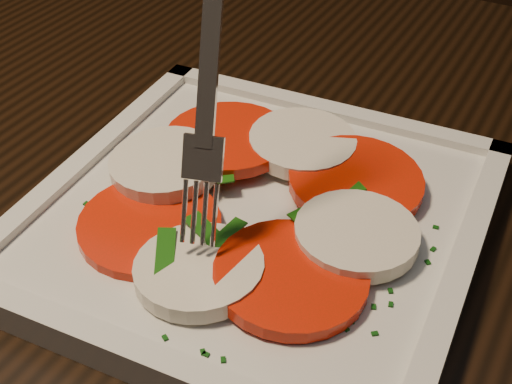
# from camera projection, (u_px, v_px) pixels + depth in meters

# --- Properties ---
(table) EXTENTS (1.30, 0.95, 0.75)m
(table) POSITION_uv_depth(u_px,v_px,m) (174.00, 274.00, 0.56)
(table) COLOR black
(table) RESTS_ON ground
(chair) EXTENTS (0.51, 0.51, 0.93)m
(chair) POSITION_uv_depth(u_px,v_px,m) (377.00, 5.00, 1.24)
(chair) COLOR black
(chair) RESTS_ON ground
(plate) EXTENTS (0.29, 0.29, 0.01)m
(plate) POSITION_uv_depth(u_px,v_px,m) (256.00, 220.00, 0.45)
(plate) COLOR silver
(plate) RESTS_ON table
(caprese_salad) EXTENTS (0.21, 0.23, 0.02)m
(caprese_salad) POSITION_uv_depth(u_px,v_px,m) (256.00, 200.00, 0.44)
(caprese_salad) COLOR red
(caprese_salad) RESTS_ON plate
(fork) EXTENTS (0.05, 0.09, 0.18)m
(fork) POSITION_uv_depth(u_px,v_px,m) (215.00, 52.00, 0.37)
(fork) COLOR white
(fork) RESTS_ON caprese_salad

